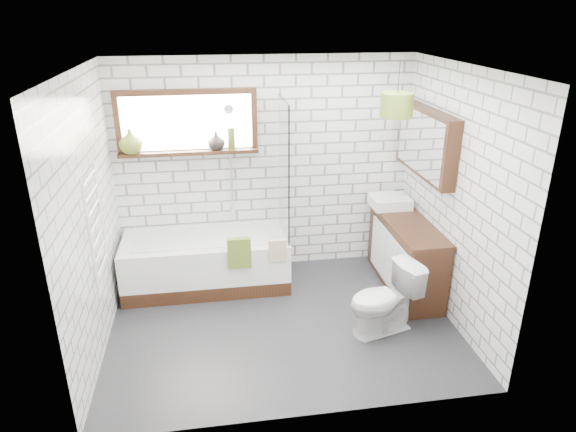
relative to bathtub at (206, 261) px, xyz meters
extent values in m
cube|color=#242427|center=(0.74, -0.90, -0.30)|extent=(3.40, 2.60, 0.01)
cube|color=white|center=(0.74, -0.90, 2.21)|extent=(3.40, 2.60, 0.01)
cube|color=white|center=(0.74, 0.41, 0.96)|extent=(3.40, 0.01, 2.50)
cube|color=white|center=(0.74, -2.20, 0.96)|extent=(3.40, 0.01, 2.50)
cube|color=white|center=(-0.97, -0.90, 0.96)|extent=(0.01, 2.60, 2.50)
cube|color=white|center=(2.44, -0.90, 0.96)|extent=(0.01, 2.60, 2.50)
cube|color=black|center=(-0.11, 0.36, 1.51)|extent=(1.52, 0.16, 0.68)
cube|color=white|center=(-0.92, -0.90, 0.91)|extent=(0.06, 0.52, 1.00)
cube|color=black|center=(2.36, -0.30, 1.36)|extent=(0.16, 1.20, 0.70)
cylinder|color=silver|center=(0.34, 0.36, 1.06)|extent=(0.02, 0.02, 1.30)
cube|color=white|center=(0.00, 0.00, 0.00)|extent=(1.82, 0.80, 0.59)
cube|color=white|center=(0.89, 0.00, 1.04)|extent=(0.02, 0.72, 1.50)
cube|color=#566B20|center=(0.35, -0.40, 0.27)|extent=(0.25, 0.07, 0.34)
cube|color=tan|center=(0.76, -0.40, 0.27)|extent=(0.19, 0.05, 0.25)
cube|color=black|center=(2.21, -0.38, 0.11)|extent=(0.45, 1.40, 0.80)
cube|color=white|center=(2.15, 0.07, 0.57)|extent=(0.43, 0.38, 0.13)
cylinder|color=silver|center=(2.31, 0.07, 0.63)|extent=(0.03, 0.03, 0.15)
imported|color=white|center=(1.69, -1.20, 0.06)|extent=(0.57, 0.77, 0.71)
imported|color=#5D7022|center=(-0.72, 0.33, 1.32)|extent=(0.32, 0.32, 0.26)
imported|color=black|center=(0.19, 0.33, 1.28)|extent=(0.22, 0.22, 0.20)
cylinder|color=#5D7022|center=(0.36, 0.33, 1.30)|extent=(0.10, 0.10, 0.24)
cylinder|color=#566B20|center=(1.90, -0.56, 1.81)|extent=(0.31, 0.31, 0.23)
camera|label=1|loc=(0.11, -5.26, 2.68)|focal=32.00mm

